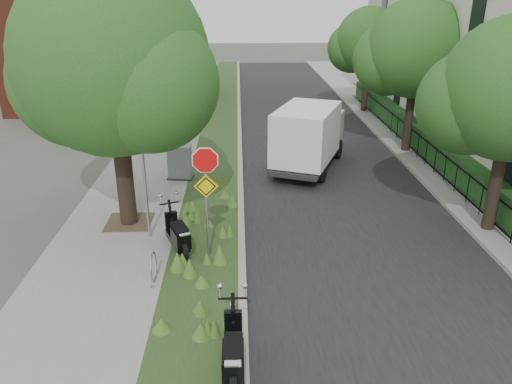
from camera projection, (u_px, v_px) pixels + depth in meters
ground at (261, 270)px, 13.18m from camera, size 120.00×120.00×0.00m
sidewalk_near at (156, 154)px, 22.27m from camera, size 3.50×60.00×0.12m
verge at (218, 153)px, 22.36m from camera, size 2.00×60.00×0.12m
kerb_near at (240, 153)px, 22.39m from camera, size 0.20×60.00×0.13m
road at (317, 153)px, 22.53m from camera, size 7.00×60.00×0.01m
kerb_far at (394, 151)px, 22.62m from camera, size 0.20×60.00×0.13m
footpath_far at (431, 151)px, 22.68m from camera, size 3.20×60.00×0.12m
street_tree_main at (111, 69)px, 13.88m from camera, size 6.21×5.54×7.66m
bare_post at (144, 173)px, 13.94m from camera, size 0.08×0.08×4.00m
bike_hoop at (153, 267)px, 12.35m from camera, size 0.06×0.78×0.77m
sign_assembly at (206, 180)px, 12.79m from camera, size 0.94×0.08×3.22m
fence_far at (411, 138)px, 22.42m from camera, size 0.04×24.00×1.00m
hedge_far at (426, 138)px, 22.44m from camera, size 1.00×24.00×1.10m
brick_building at (96, 35)px, 31.64m from camera, size 9.40×10.40×8.30m
far_tree_a at (509, 97)px, 13.74m from camera, size 4.60×4.10×6.22m
far_tree_b at (415, 53)px, 21.06m from camera, size 4.83×4.31×6.56m
far_tree_c at (368, 44)px, 28.62m from camera, size 4.37×3.89×5.93m
scooter_near at (179, 238)px, 13.64m from camera, size 0.88×1.80×0.90m
scooter_far at (233, 358)px, 9.20m from camera, size 0.40×1.93×0.92m
box_truck at (309, 134)px, 20.05m from camera, size 3.60×5.32×2.25m
utility_cabinet at (180, 163)px, 19.02m from camera, size 1.03×0.74×1.29m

